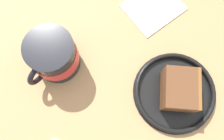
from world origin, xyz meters
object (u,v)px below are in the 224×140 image
small_plate (175,92)px  folded_napkin (153,7)px  tea_mug (53,56)px  cake_slice (180,90)px

small_plate → folded_napkin: 20.38cm
small_plate → tea_mug: 25.72cm
small_plate → folded_napkin: bearing=-99.6°
tea_mug → cake_slice: bearing=146.1°
cake_slice → folded_napkin: 20.68cm
tea_mug → small_plate: bearing=146.0°
small_plate → folded_napkin: small_plate is taller
cake_slice → folded_napkin: cake_slice is taller
tea_mug → folded_napkin: (-24.48, -5.85, -4.39)cm
tea_mug → folded_napkin: size_ratio=0.91×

